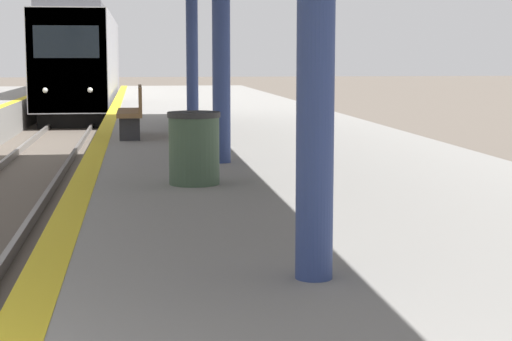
{
  "coord_description": "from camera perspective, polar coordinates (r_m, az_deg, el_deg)",
  "views": [
    {
      "loc": [
        2.31,
        -2.63,
        2.47
      ],
      "look_at": [
        4.42,
        12.7,
        0.39
      ],
      "focal_mm": 60.0,
      "sensor_mm": 36.0,
      "label": 1
    }
  ],
  "objects": [
    {
      "name": "trash_bin",
      "position": [
        9.77,
        -4.15,
        1.51
      ],
      "size": [
        0.61,
        0.61,
        0.83
      ],
      "color": "#384C38",
      "rests_on": "platform_right"
    },
    {
      "name": "bench",
      "position": [
        15.61,
        -8.17,
        4.02
      ],
      "size": [
        0.44,
        1.76,
        0.92
      ],
      "color": "brown",
      "rests_on": "platform_right"
    },
    {
      "name": "train",
      "position": [
        37.64,
        -11.46,
        7.08
      ],
      "size": [
        2.66,
        17.36,
        4.32
      ],
      "color": "black",
      "rests_on": "ground"
    }
  ]
}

